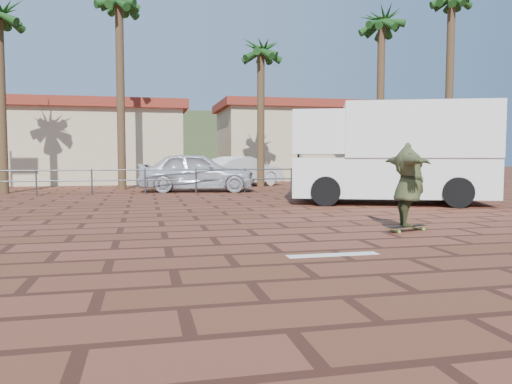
{
  "coord_description": "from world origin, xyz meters",
  "views": [
    {
      "loc": [
        -2.01,
        -8.09,
        1.45
      ],
      "look_at": [
        0.02,
        0.98,
        0.8
      ],
      "focal_mm": 35.0,
      "sensor_mm": 36.0,
      "label": 1
    }
  ],
  "objects_px": {
    "skateboarder": "(409,185)",
    "campervan": "(392,152)",
    "car_white": "(242,171)",
    "longboard": "(408,227)",
    "car_silver": "(197,172)"
  },
  "relations": [
    {
      "from": "skateboarder",
      "to": "campervan",
      "type": "height_order",
      "value": "campervan"
    },
    {
      "from": "skateboarder",
      "to": "car_white",
      "type": "xyz_separation_m",
      "value": [
        -0.28,
        15.63,
        -0.17
      ]
    },
    {
      "from": "longboard",
      "to": "skateboarder",
      "type": "bearing_deg",
      "value": 164.7
    },
    {
      "from": "longboard",
      "to": "skateboarder",
      "type": "relative_size",
      "value": 0.5
    },
    {
      "from": "longboard",
      "to": "car_white",
      "type": "distance_m",
      "value": 15.64
    },
    {
      "from": "skateboarder",
      "to": "car_silver",
      "type": "distance_m",
      "value": 12.61
    },
    {
      "from": "skateboarder",
      "to": "car_silver",
      "type": "relative_size",
      "value": 0.41
    },
    {
      "from": "skateboarder",
      "to": "campervan",
      "type": "relative_size",
      "value": 0.31
    },
    {
      "from": "longboard",
      "to": "car_white",
      "type": "height_order",
      "value": "car_white"
    },
    {
      "from": "longboard",
      "to": "skateboarder",
      "type": "distance_m",
      "value": 0.84
    },
    {
      "from": "longboard",
      "to": "car_silver",
      "type": "bearing_deg",
      "value": 84.17
    },
    {
      "from": "skateboarder",
      "to": "car_white",
      "type": "height_order",
      "value": "skateboarder"
    },
    {
      "from": "longboard",
      "to": "car_silver",
      "type": "relative_size",
      "value": 0.21
    },
    {
      "from": "campervan",
      "to": "longboard",
      "type": "bearing_deg",
      "value": -93.95
    },
    {
      "from": "longboard",
      "to": "car_silver",
      "type": "xyz_separation_m",
      "value": [
        -2.85,
        12.29,
        0.75
      ]
    }
  ]
}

